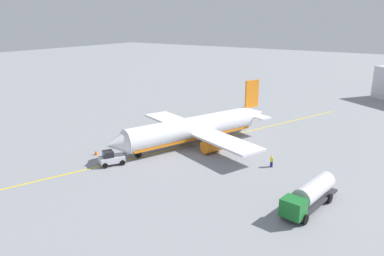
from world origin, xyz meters
TOP-DOWN VIEW (x-y plane):
  - ground_plane at (0.00, 0.00)m, footprint 400.00×400.00m
  - airplane at (-0.44, 0.16)m, footprint 31.88×28.12m
  - fuel_tanker at (10.91, 23.65)m, footprint 10.49×3.93m
  - pushback_tug at (14.30, -4.88)m, footprint 4.12×3.66m
  - refueling_worker at (1.68, 15.24)m, footprint 0.63×0.58m
  - safety_cone_nose at (12.67, -9.96)m, footprint 0.65×0.65m
  - taxi_line_marking at (0.00, 0.00)m, footprint 76.32×28.32m

SIDE VIEW (x-z plane):
  - ground_plane at x=0.00m, z-range 0.00..0.00m
  - taxi_line_marking at x=0.00m, z-range 0.00..0.01m
  - safety_cone_nose at x=12.67m, z-range 0.00..0.73m
  - refueling_worker at x=1.68m, z-range -0.03..1.68m
  - pushback_tug at x=14.30m, z-range -0.09..2.11m
  - fuel_tanker at x=10.91m, z-range 0.15..3.30m
  - airplane at x=-0.44m, z-range -2.18..7.72m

